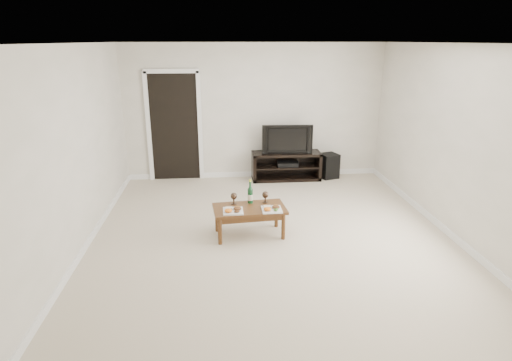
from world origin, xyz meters
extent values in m
plane|color=#C2B19C|center=(0.00, 0.00, 0.00)|extent=(5.50, 5.50, 0.00)
cube|color=silver|center=(0.00, 2.77, 1.30)|extent=(5.00, 0.04, 2.60)
cube|color=white|center=(0.00, 0.00, 2.62)|extent=(5.00, 5.50, 0.04)
cube|color=black|center=(-1.55, 2.73, 1.02)|extent=(0.90, 0.02, 2.05)
cube|color=black|center=(0.60, 2.50, 0.28)|extent=(1.34, 0.45, 0.55)
imported|color=black|center=(0.60, 2.50, 0.83)|extent=(0.97, 0.17, 0.56)
cube|color=black|center=(0.63, 2.48, 0.33)|extent=(0.42, 0.33, 0.08)
cube|color=black|center=(1.47, 2.53, 0.24)|extent=(0.41, 0.41, 0.49)
cube|color=#543217|center=(-0.31, 0.00, 0.21)|extent=(1.04, 0.63, 0.42)
cube|color=white|center=(-0.54, -0.13, 0.45)|extent=(0.27, 0.27, 0.07)
cube|color=white|center=(-0.01, -0.13, 0.45)|extent=(0.27, 0.27, 0.07)
cylinder|color=#103A1C|center=(-0.28, 0.18, 0.59)|extent=(0.07, 0.07, 0.35)
camera|label=1|loc=(-0.70, -5.51, 2.64)|focal=30.00mm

